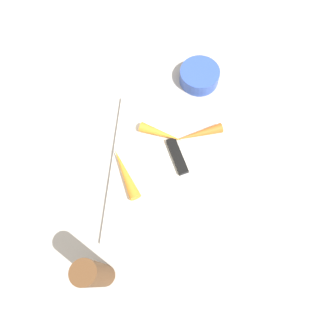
# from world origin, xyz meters

# --- Properties ---
(ground_plane) EXTENTS (1.40, 1.40, 0.00)m
(ground_plane) POSITION_xyz_m (0.00, 0.00, 0.00)
(ground_plane) COLOR #ADA8A0
(cutting_board) EXTENTS (0.36, 0.26, 0.01)m
(cutting_board) POSITION_xyz_m (0.00, 0.00, 0.01)
(cutting_board) COLOR silver
(cutting_board) RESTS_ON ground_plane
(knife) EXTENTS (0.19, 0.10, 0.01)m
(knife) POSITION_xyz_m (-0.02, 0.02, 0.02)
(knife) COLOR #B7B7BC
(knife) RESTS_ON cutting_board
(carrot_longest) EXTENTS (0.13, 0.08, 0.03)m
(carrot_longest) POSITION_xyz_m (0.02, -0.10, 0.03)
(carrot_longest) COLOR orange
(carrot_longest) RESTS_ON cutting_board
(carrot_shortest) EXTENTS (0.05, 0.11, 0.02)m
(carrot_shortest) POSITION_xyz_m (-0.08, -0.02, 0.02)
(carrot_shortest) COLOR orange
(carrot_shortest) RESTS_ON cutting_board
(carrot_medium) EXTENTS (0.06, 0.12, 0.02)m
(carrot_medium) POSITION_xyz_m (-0.09, 0.07, 0.02)
(carrot_medium) COLOR orange
(carrot_medium) RESTS_ON cutting_board
(small_bowl) EXTENTS (0.10, 0.10, 0.04)m
(small_bowl) POSITION_xyz_m (-0.25, 0.06, 0.02)
(small_bowl) COLOR #3351B2
(small_bowl) RESTS_ON ground_plane
(pepper_grinder) EXTENTS (0.04, 0.04, 0.17)m
(pepper_grinder) POSITION_xyz_m (0.24, -0.11, 0.09)
(pepper_grinder) COLOR brown
(pepper_grinder) RESTS_ON ground_plane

